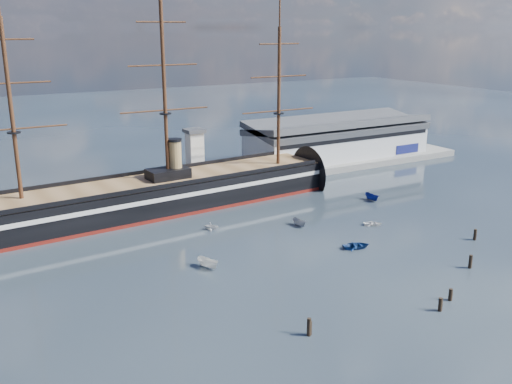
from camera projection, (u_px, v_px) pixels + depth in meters
ground at (243, 225)px, 130.74m from camera, size 600.00×600.00×0.00m
quay at (214, 183)px, 165.48m from camera, size 180.00×18.00×2.00m
warehouse at (338, 139)px, 189.69m from camera, size 63.00×21.00×11.60m
quay_tower at (195, 155)px, 156.91m from camera, size 5.00×5.00×15.00m
warship at (155, 195)px, 139.62m from camera, size 113.39×22.26×53.94m
motorboat_a at (208, 268)px, 107.09m from camera, size 6.45×3.95×2.43m
motorboat_b at (356, 248)px, 116.83m from camera, size 2.41×3.78×1.64m
motorboat_c at (299, 226)px, 129.87m from camera, size 5.23×2.21×2.05m
motorboat_d at (211, 230)px, 127.49m from camera, size 5.07×5.62×1.95m
motorboat_e at (373, 225)px, 130.32m from camera, size 2.28×2.79×1.23m
motorboat_f at (372, 201)px, 148.92m from camera, size 5.84×2.32×2.31m
piling_near_left at (309, 335)px, 83.69m from camera, size 0.64×0.64×3.51m
piling_near_mid at (440, 311)px, 90.90m from camera, size 0.64×0.64×2.98m
piling_near_right at (470, 268)px, 107.12m from camera, size 0.64×0.64×3.35m
piling_far_right at (474, 240)px, 121.30m from camera, size 0.64×0.64×3.15m
piling_extra at (450, 300)px, 94.46m from camera, size 0.64×0.64×2.78m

